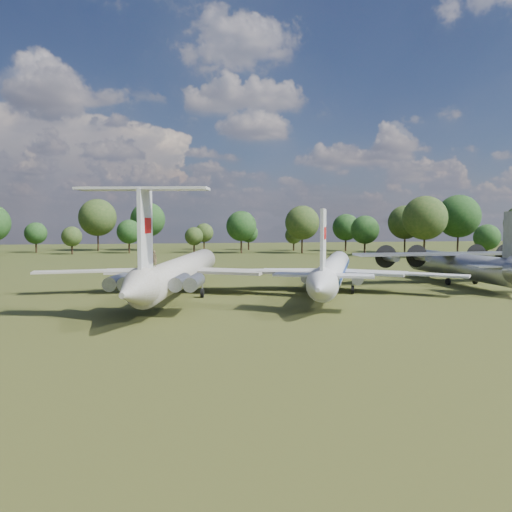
{
  "coord_description": "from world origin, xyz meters",
  "views": [
    {
      "loc": [
        -0.44,
        -58.64,
        9.15
      ],
      "look_at": [
        9.7,
        -0.13,
        5.0
      ],
      "focal_mm": 35.0,
      "sensor_mm": 36.0,
      "label": 1
    }
  ],
  "objects": [
    {
      "name": "ground",
      "position": [
        0.0,
        0.0,
        0.0
      ],
      "size": [
        300.0,
        300.0,
        0.0
      ],
      "primitive_type": "plane",
      "color": "#223712",
      "rests_on": "ground"
    },
    {
      "name": "il62_airliner",
      "position": [
        1.03,
        3.31,
        2.38
      ],
      "size": [
        47.18,
        55.58,
        4.75
      ],
      "primitive_type": null,
      "rotation": [
        0.0,
        0.0,
        -0.23
      ],
      "color": "silver",
      "rests_on": "ground"
    },
    {
      "name": "tu104_jet",
      "position": [
        20.18,
        2.55,
        2.19
      ],
      "size": [
        47.03,
        53.03,
        4.39
      ],
      "primitive_type": null,
      "rotation": [
        0.0,
        0.0,
        -0.39
      ],
      "color": "silver",
      "rests_on": "ground"
    },
    {
      "name": "an12_transport",
      "position": [
        41.12,
        7.77,
        2.25
      ],
      "size": [
        31.09,
        34.65,
        4.51
      ],
      "primitive_type": null,
      "rotation": [
        0.0,
        0.0,
        0.01
      ],
      "color": "#A4A7AC",
      "rests_on": "ground"
    },
    {
      "name": "person_on_il62",
      "position": [
        -1.95,
        -9.67,
        5.55
      ],
      "size": [
        0.68,
        0.59,
        1.58
      ],
      "primitive_type": "imported",
      "rotation": [
        0.0,
        0.0,
        2.71
      ],
      "color": "#96744C",
      "rests_on": "il62_airliner"
    }
  ]
}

